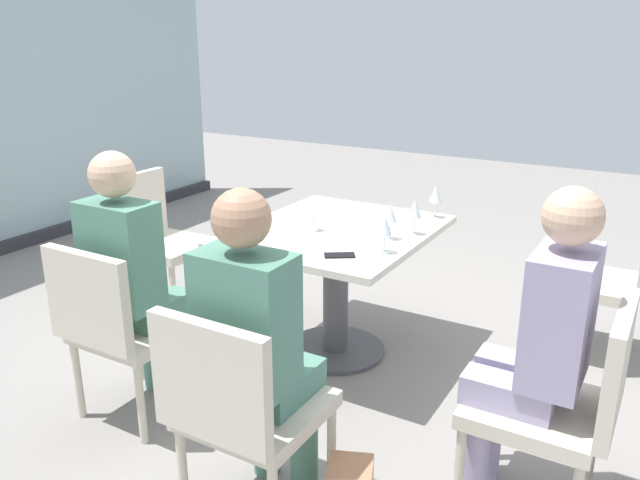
{
  "coord_description": "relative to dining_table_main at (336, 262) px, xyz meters",
  "views": [
    {
      "loc": [
        -2.85,
        -1.56,
        1.74
      ],
      "look_at": [
        0.0,
        0.1,
        0.65
      ],
      "focal_mm": 35.76,
      "sensor_mm": 36.0,
      "label": 1
    }
  ],
  "objects": [
    {
      "name": "chair_far_left",
      "position": [
        -1.06,
        0.52,
        -0.04
      ],
      "size": [
        0.5,
        0.46,
        0.87
      ],
      "color": "beige",
      "rests_on": "ground_plane"
    },
    {
      "name": "person_front_left",
      "position": [
        -0.71,
        -1.21,
        0.16
      ],
      "size": [
        0.34,
        0.39,
        1.26
      ],
      "color": "#9E93B7",
      "rests_on": "ground_plane"
    },
    {
      "name": "person_side_end",
      "position": [
        -1.21,
        -0.35,
        0.16
      ],
      "size": [
        0.39,
        0.34,
        1.26
      ],
      "color": "#4C7F6B",
      "rests_on": "ground_plane"
    },
    {
      "name": "cell_phone_on_table",
      "position": [
        -0.37,
        -0.22,
        0.19
      ],
      "size": [
        0.14,
        0.16,
        0.01
      ],
      "primitive_type": "cube",
      "rotation": [
        0.0,
        0.0,
        0.58
      ],
      "color": "black",
      "rests_on": "dining_table_main"
    },
    {
      "name": "chair_near_window",
      "position": [
        0.0,
        1.32,
        -0.04
      ],
      "size": [
        0.46,
        0.51,
        0.87
      ],
      "color": "beige",
      "rests_on": "ground_plane"
    },
    {
      "name": "chair_front_right",
      "position": [
        0.71,
        -1.32,
        -0.04
      ],
      "size": [
        0.46,
        0.5,
        0.87
      ],
      "color": "beige",
      "rests_on": "ground_plane"
    },
    {
      "name": "chair_side_end",
      "position": [
        -1.32,
        -0.35,
        -0.04
      ],
      "size": [
        0.5,
        0.46,
        0.87
      ],
      "color": "beige",
      "rests_on": "ground_plane"
    },
    {
      "name": "wine_glass_0",
      "position": [
        0.47,
        -0.37,
        0.32
      ],
      "size": [
        0.07,
        0.07,
        0.18
      ],
      "color": "silver",
      "rests_on": "dining_table_main"
    },
    {
      "name": "wine_glass_3",
      "position": [
        -0.02,
        -0.32,
        0.32
      ],
      "size": [
        0.07,
        0.07,
        0.18
      ],
      "color": "silver",
      "rests_on": "dining_table_main"
    },
    {
      "name": "wine_glass_1",
      "position": [
        -0.22,
        -0.38,
        0.32
      ],
      "size": [
        0.07,
        0.07,
        0.18
      ],
      "color": "silver",
      "rests_on": "dining_table_main"
    },
    {
      "name": "wine_glass_2",
      "position": [
        0.12,
        -0.39,
        0.32
      ],
      "size": [
        0.07,
        0.07,
        0.18
      ],
      "color": "silver",
      "rests_on": "dining_table_main"
    },
    {
      "name": "chair_front_left",
      "position": [
        -0.71,
        -1.32,
        -0.04
      ],
      "size": [
        0.46,
        0.5,
        0.87
      ],
      "color": "beige",
      "rests_on": "ground_plane"
    },
    {
      "name": "coffee_cup",
      "position": [
        -0.09,
        0.09,
        0.23
      ],
      "size": [
        0.08,
        0.08,
        0.09
      ],
      "primitive_type": "cylinder",
      "color": "white",
      "rests_on": "dining_table_main"
    },
    {
      "name": "person_far_left",
      "position": [
        -0.96,
        0.52,
        0.16
      ],
      "size": [
        0.39,
        0.34,
        1.26
      ],
      "color": "#4C7F6B",
      "rests_on": "ground_plane"
    },
    {
      "name": "ground_plane",
      "position": [
        0.0,
        0.0,
        -0.54
      ],
      "size": [
        12.0,
        12.0,
        0.0
      ],
      "primitive_type": "plane",
      "color": "gray"
    },
    {
      "name": "dining_table_main",
      "position": [
        0.0,
        0.0,
        0.0
      ],
      "size": [
        1.12,
        0.95,
        0.73
      ],
      "color": "silver",
      "rests_on": "ground_plane"
    }
  ]
}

